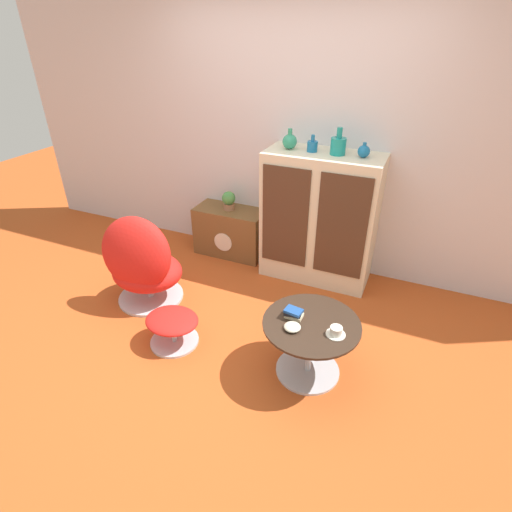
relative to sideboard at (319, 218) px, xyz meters
The scene contains 15 objects.
ground_plane 1.48m from the sideboard, 106.63° to the right, with size 12.00×12.00×0.00m, color #B74C1E.
wall_back 0.82m from the sideboard, 144.90° to the left, with size 6.40×0.06×2.60m.
sideboard is the anchor object (origin of this frame).
tv_console 1.05m from the sideboard, behind, with size 0.75×0.37×0.52m.
egg_chair 1.68m from the sideboard, 140.21° to the right, with size 0.71×0.66×0.89m.
ottoman 1.67m from the sideboard, 117.65° to the right, with size 0.43×0.39×0.27m.
coffee_table 1.38m from the sideboard, 75.76° to the right, with size 0.68×0.68×0.46m.
vase_leftmost 0.76m from the sideboard, behind, with size 0.13×0.13×0.18m.
vase_inner_left 0.68m from the sideboard, behind, with size 0.09×0.09×0.14m.
vase_inner_right 0.71m from the sideboard, ahead, with size 0.13×0.13×0.23m.
vase_rightmost 0.75m from the sideboard, ahead, with size 0.10×0.10×0.13m.
potted_plant 0.99m from the sideboard, behind, with size 0.14×0.14×0.20m.
teacup 1.45m from the sideboard, 69.38° to the right, with size 0.13×0.13×0.06m.
book_stack 1.31m from the sideboard, 81.48° to the right, with size 0.14×0.11×0.07m.
bowl 1.43m from the sideboard, 80.82° to the right, with size 0.11×0.11×0.04m.
Camera 1 is at (1.21, -2.10, 2.23)m, focal length 28.00 mm.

